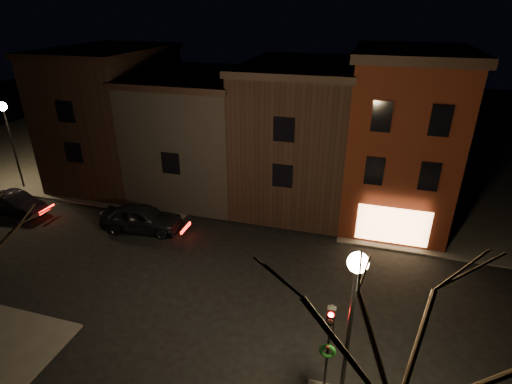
% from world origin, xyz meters
% --- Properties ---
extents(ground, '(120.00, 120.00, 0.00)m').
position_xyz_m(ground, '(0.00, 0.00, 0.00)').
color(ground, black).
rests_on(ground, ground).
extents(sidewalk_far_left, '(30.00, 30.00, 0.12)m').
position_xyz_m(sidewalk_far_left, '(-20.00, 20.00, 0.06)').
color(sidewalk_far_left, '#2D2B28').
rests_on(sidewalk_far_left, ground).
extents(corner_building, '(6.50, 8.50, 10.50)m').
position_xyz_m(corner_building, '(8.00, 9.47, 5.40)').
color(corner_building, '#501A0E').
rests_on(corner_building, ground).
extents(row_building_a, '(7.30, 10.30, 9.40)m').
position_xyz_m(row_building_a, '(1.50, 10.50, 4.83)').
color(row_building_a, black).
rests_on(row_building_a, ground).
extents(row_building_b, '(7.80, 10.30, 8.40)m').
position_xyz_m(row_building_b, '(-5.75, 10.50, 4.33)').
color(row_building_b, black).
rests_on(row_building_b, ground).
extents(row_building_c, '(7.30, 10.30, 9.90)m').
position_xyz_m(row_building_c, '(-13.00, 10.50, 5.08)').
color(row_building_c, black).
rests_on(row_building_c, ground).
extents(street_lamp_near, '(0.60, 0.60, 6.48)m').
position_xyz_m(street_lamp_near, '(6.20, -6.00, 5.18)').
color(street_lamp_near, black).
rests_on(street_lamp_near, sidewalk_near_right).
extents(street_lamp_far, '(0.60, 0.60, 6.48)m').
position_xyz_m(street_lamp_far, '(-19.00, 6.20, 5.18)').
color(street_lamp_far, black).
rests_on(street_lamp_far, sidewalk_far_left).
extents(traffic_signal, '(0.58, 0.38, 4.05)m').
position_xyz_m(traffic_signal, '(5.60, -5.51, 2.81)').
color(traffic_signal, black).
rests_on(traffic_signal, sidewalk_near_right).
extents(bare_tree_right, '(6.40, 6.40, 8.50)m').
position_xyz_m(bare_tree_right, '(7.50, -8.50, 6.15)').
color(bare_tree_right, black).
rests_on(bare_tree_right, sidewalk_near_right).
extents(parked_car_a, '(5.17, 2.56, 1.70)m').
position_xyz_m(parked_car_a, '(-6.84, 3.15, 0.85)').
color(parked_car_a, black).
rests_on(parked_car_a, ground).
extents(parked_car_b, '(4.46, 2.00, 1.42)m').
position_xyz_m(parked_car_b, '(-16.18, 2.79, 0.71)').
color(parked_car_b, black).
rests_on(parked_car_b, ground).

